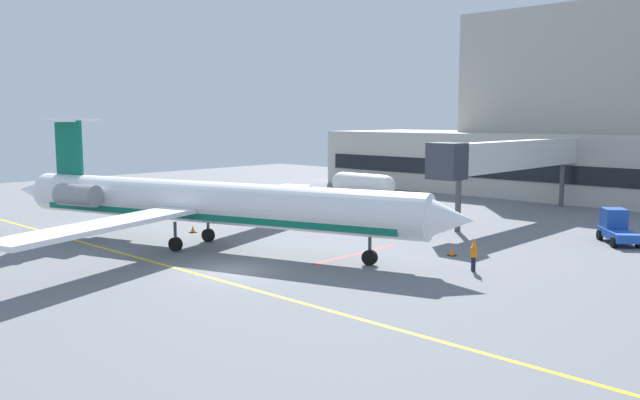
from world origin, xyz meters
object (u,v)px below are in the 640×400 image
Objects in this scene: regional_jet at (203,203)px; marshaller at (474,255)px; pushback_tractor at (617,228)px; fuel_tank at (363,184)px.

regional_jet is 17.65m from marshaller.
fuel_tank is (-28.91, 7.72, 0.42)m from pushback_tractor.
regional_jet is 29.86m from fuel_tank.
pushback_tractor reaches higher than marshaller.
fuel_tank reaches higher than pushback_tractor.
regional_jet is 18.83× the size of marshaller.
fuel_tank is at bearing 140.02° from marshaller.
fuel_tank reaches higher than marshaller.
fuel_tank is at bearing 165.05° from pushback_tractor.
pushback_tractor is (19.16, 20.46, -1.97)m from regional_jet.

